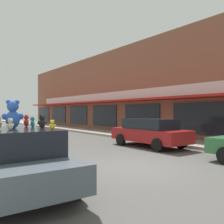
# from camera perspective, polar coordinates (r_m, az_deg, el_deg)

# --- Properties ---
(ground_plane) EXTENTS (260.00, 260.00, 0.00)m
(ground_plane) POSITION_cam_1_polar(r_m,az_deg,el_deg) (8.47, 5.20, -12.49)
(ground_plane) COLOR #514F4C
(storefront_row) EXTENTS (17.05, 36.33, 7.48)m
(storefront_row) POSITION_cam_1_polar(r_m,az_deg,el_deg) (28.92, 10.84, 3.93)
(storefront_row) COLOR brown
(storefront_row) RESTS_ON ground_plane
(plush_art_car) EXTENTS (1.98, 4.39, 1.45)m
(plush_art_car) POSITION_cam_1_polar(r_m,az_deg,el_deg) (6.38, -21.14, -9.75)
(plush_art_car) COLOR #4C5660
(plush_art_car) RESTS_ON ground_plane
(teddy_bear_giant) EXTENTS (0.52, 0.36, 0.69)m
(teddy_bear_giant) POSITION_cam_1_polar(r_m,az_deg,el_deg) (6.41, -21.75, -0.54)
(teddy_bear_giant) COLOR blue
(teddy_bear_giant) RESTS_ON plush_art_car
(teddy_bear_red) EXTENTS (0.20, 0.22, 0.32)m
(teddy_bear_red) POSITION_cam_1_polar(r_m,az_deg,el_deg) (7.09, -19.00, -1.90)
(teddy_bear_red) COLOR red
(teddy_bear_red) RESTS_ON plush_art_car
(teddy_bear_green) EXTENTS (0.15, 0.14, 0.22)m
(teddy_bear_green) POSITION_cam_1_polar(r_m,az_deg,el_deg) (7.10, -21.60, -2.29)
(teddy_bear_green) COLOR green
(teddy_bear_green) RESTS_ON plush_art_car
(teddy_bear_black) EXTENTS (0.25, 0.18, 0.33)m
(teddy_bear_black) POSITION_cam_1_polar(r_m,az_deg,el_deg) (6.26, -15.69, -2.13)
(teddy_bear_black) COLOR black
(teddy_bear_black) RESTS_ON plush_art_car
(teddy_bear_teal) EXTENTS (0.17, 0.20, 0.27)m
(teddy_bear_teal) POSITION_cam_1_polar(r_m,az_deg,el_deg) (6.84, -17.71, -2.15)
(teddy_bear_teal) COLOR teal
(teddy_bear_teal) RESTS_ON plush_art_car
(teddy_bear_yellow) EXTENTS (0.15, 0.15, 0.22)m
(teddy_bear_yellow) POSITION_cam_1_polar(r_m,az_deg,el_deg) (5.65, -13.51, -2.89)
(teddy_bear_yellow) COLOR yellow
(teddy_bear_yellow) RESTS_ON plush_art_car
(teddy_bear_cream) EXTENTS (0.20, 0.14, 0.26)m
(teddy_bear_cream) POSITION_cam_1_polar(r_m,az_deg,el_deg) (5.81, -22.23, -2.63)
(teddy_bear_cream) COLOR beige
(teddy_bear_cream) RESTS_ON plush_art_car
(parked_car_far_center) EXTENTS (1.88, 4.35, 1.46)m
(parked_car_far_center) POSITION_cam_1_polar(r_m,az_deg,el_deg) (13.12, 8.58, -4.50)
(parked_car_far_center) COLOR maroon
(parked_car_far_center) RESTS_ON ground_plane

